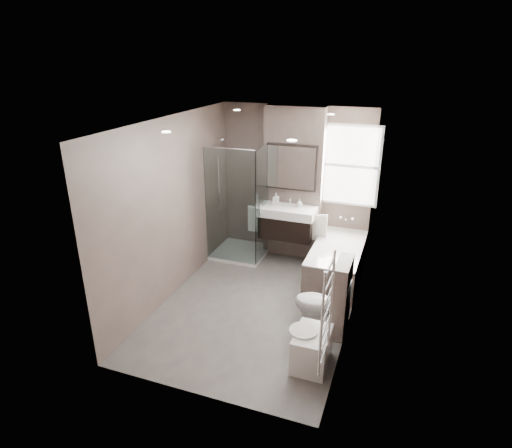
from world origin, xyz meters
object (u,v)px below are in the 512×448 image
at_px(toilet, 322,304).
at_px(bidet, 311,348).
at_px(vanity, 287,222).
at_px(bathtub, 337,261).

relative_size(toilet, bidet, 1.27).
distance_m(vanity, toilet, 2.00).
height_order(vanity, bidet, vanity).
xyz_separation_m(bathtub, toilet, (0.05, -1.38, 0.04)).
height_order(vanity, bathtub, vanity).
xyz_separation_m(vanity, bathtub, (0.92, -0.33, -0.43)).
xyz_separation_m(vanity, bidet, (1.01, -2.45, -0.51)).
bearing_deg(bathtub, bidet, -87.61).
bearing_deg(bidet, bathtub, 92.39).
bearing_deg(vanity, toilet, -60.39).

